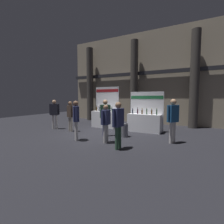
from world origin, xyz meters
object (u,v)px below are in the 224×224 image
exhibitor_booth_1 (145,121)px  visitor_5 (105,114)px  exhibitor_booth_0 (105,117)px  trash_bin (124,130)px  visitor_3 (76,117)px  visitor_0 (173,116)px  visitor_1 (118,121)px  visitor_4 (106,120)px  visitor_2 (54,111)px  visitor_6 (70,114)px

exhibitor_booth_1 → visitor_5: 2.39m
exhibitor_booth_0 → trash_bin: 2.80m
trash_bin → visitor_5: size_ratio=0.36×
exhibitor_booth_0 → visitor_3: size_ratio=1.47×
trash_bin → visitor_0: visitor_0 is taller
visitor_1 → visitor_4: size_ratio=1.09×
visitor_1 → visitor_4: bearing=-114.9°
visitor_1 → visitor_2: size_ratio=0.99×
visitor_5 → visitor_0: bearing=-38.1°
visitor_2 → visitor_4: 4.45m
visitor_0 → exhibitor_booth_1: bearing=-101.4°
visitor_1 → visitor_4: 1.00m
exhibitor_booth_0 → exhibitor_booth_1: (2.64, -0.14, -0.05)m
exhibitor_booth_0 → visitor_2: exhibitor_booth_0 is taller
visitor_2 → visitor_6: size_ratio=1.04×
visitor_5 → visitor_3: bearing=-157.8°
visitor_1 → visitor_3: size_ratio=0.99×
exhibitor_booth_0 → exhibitor_booth_1: size_ratio=1.16×
visitor_1 → visitor_6: bearing=-105.7°
trash_bin → exhibitor_booth_0: bearing=140.6°
visitor_5 → trash_bin: bearing=-24.2°
visitor_3 → exhibitor_booth_0: bearing=-37.6°
visitor_1 → visitor_3: bearing=-88.6°
exhibitor_booth_1 → visitor_6: size_ratio=1.32×
visitor_6 → visitor_5: bearing=-170.9°
trash_bin → visitor_3: size_ratio=0.37×
exhibitor_booth_0 → visitor_6: 2.29m
visitor_1 → visitor_6: size_ratio=1.02×
visitor_0 → exhibitor_booth_0: bearing=-79.7°
exhibitor_booth_0 → visitor_2: size_ratio=1.47×
exhibitor_booth_1 → visitor_5: exhibitor_booth_1 is taller
visitor_0 → visitor_1: 2.40m
trash_bin → visitor_1: visitor_1 is taller
visitor_2 → visitor_6: visitor_2 is taller
exhibitor_booth_1 → visitor_6: exhibitor_booth_1 is taller
visitor_4 → visitor_5: bearing=-147.7°
visitor_1 → visitor_5: size_ratio=0.97×
visitor_3 → visitor_1: bearing=-143.7°
trash_bin → visitor_3: bearing=-132.9°
visitor_0 → visitor_3: visitor_0 is taller
exhibitor_booth_0 → visitor_5: (1.28, -2.04, 0.42)m
exhibitor_booth_0 → visitor_4: size_ratio=1.62×
visitor_6 → visitor_3: bearing=148.9°
exhibitor_booth_1 → visitor_2: exhibitor_booth_1 is taller
visitor_0 → visitor_3: (-3.75, -1.58, -0.07)m
exhibitor_booth_1 → visitor_0: exhibitor_booth_1 is taller
exhibitor_booth_0 → visitor_2: bearing=-140.6°
trash_bin → visitor_1: 2.10m
visitor_2 → visitor_4: size_ratio=1.10×
trash_bin → visitor_1: bearing=-71.3°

